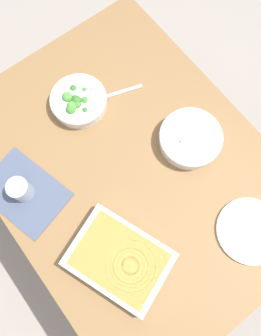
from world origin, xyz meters
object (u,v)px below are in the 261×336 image
(spoon_by_stew, at_px, (178,147))
(broccoli_bowl, at_px, (78,102))
(spoon_by_broccoli, at_px, (113,94))
(stew_bowl, at_px, (190,139))
(drink_cup, at_px, (21,190))
(side_plate, at_px, (250,231))
(baking_dish, at_px, (119,259))

(spoon_by_stew, bearing_deg, broccoli_bowl, 28.16)
(spoon_by_broccoli, bearing_deg, stew_bowl, -162.05)
(broccoli_bowl, height_order, drink_cup, drink_cup)
(side_plate, relative_size, spoon_by_stew, 1.25)
(broccoli_bowl, distance_m, spoon_by_stew, 0.40)
(spoon_by_stew, distance_m, spoon_by_broccoli, 0.31)
(baking_dish, distance_m, spoon_by_stew, 0.44)
(broccoli_bowl, distance_m, spoon_by_broccoli, 0.14)
(broccoli_bowl, bearing_deg, spoon_by_stew, -151.84)
(stew_bowl, relative_size, broccoli_bowl, 1.08)
(baking_dish, distance_m, spoon_by_broccoli, 0.59)
(stew_bowl, xyz_separation_m, drink_cup, (0.20, 0.57, 0.01))
(stew_bowl, relative_size, side_plate, 1.00)
(baking_dish, xyz_separation_m, spoon_by_broccoli, (0.49, -0.34, -0.03))
(stew_bowl, relative_size, spoon_by_broccoli, 1.28)
(side_plate, relative_size, spoon_by_broccoli, 1.28)
(broccoli_bowl, height_order, baking_dish, broccoli_bowl)
(side_plate, distance_m, spoon_by_broccoli, 0.68)
(broccoli_bowl, relative_size, baking_dish, 0.57)
(spoon_by_broccoli, bearing_deg, spoon_by_stew, -169.08)
(baking_dish, bearing_deg, side_plate, -115.52)
(drink_cup, bearing_deg, side_plate, -137.26)
(side_plate, height_order, spoon_by_stew, side_plate)
(spoon_by_stew, bearing_deg, drink_cup, 69.64)
(broccoli_bowl, height_order, side_plate, broccoli_bowl)
(spoon_by_stew, bearing_deg, side_plate, 179.60)
(broccoli_bowl, relative_size, side_plate, 0.93)
(side_plate, bearing_deg, baking_dish, 64.48)
(stew_bowl, bearing_deg, side_plate, 172.90)
(broccoli_bowl, distance_m, baking_dish, 0.57)
(baking_dish, height_order, spoon_by_broccoli, baking_dish)
(broccoli_bowl, relative_size, spoon_by_broccoli, 1.19)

